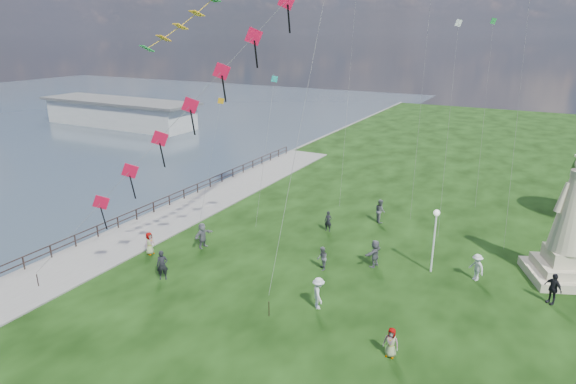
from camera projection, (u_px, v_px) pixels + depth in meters
The scene contains 17 objects.
waterfront at pixel (138, 228), 38.57m from camera, with size 200.00×200.00×1.51m.
pier_pavilion at pixel (119, 112), 82.08m from camera, with size 30.00×8.00×4.40m.
statue at pixel (569, 235), 29.52m from camera, with size 5.15×5.15×8.02m.
lamppost at pixel (435, 228), 30.41m from camera, with size 0.40×0.40×4.30m.
person_0 at pixel (162, 265), 30.16m from camera, with size 0.70×0.46×1.92m, color black.
person_1 at pixel (322, 258), 31.41m from camera, with size 0.78×0.48×1.60m, color #595960.
person_2 at pixel (318, 293), 26.97m from camera, with size 1.21×0.62×1.87m, color silver.
person_4 at pixel (391, 342), 22.96m from camera, with size 0.75×0.46×1.54m, color #595960.
person_5 at pixel (203, 235), 34.64m from camera, with size 1.75×0.75×1.88m, color #595960.
person_6 at pixel (328, 221), 37.56m from camera, with size 0.59×0.39×1.62m, color black.
person_7 at pixel (380, 211), 39.33m from camera, with size 0.94×0.58×1.93m, color #595960.
person_8 at pixel (477, 267), 30.07m from camera, with size 1.14×0.59×1.76m, color silver.
person_9 at pixel (553, 288), 27.44m from camera, with size 1.11×0.57×1.90m, color black.
person_10 at pixel (150, 243), 33.63m from camera, with size 0.79×0.49×1.62m, color #595960.
person_11 at pixel (375, 253), 31.84m from camera, with size 1.73×0.75×1.87m, color #595960.
red_kite_train at pixel (187, 111), 27.28m from camera, with size 12.89×9.35×17.00m.
small_kites at pixel (416, 57), 37.88m from camera, with size 29.16×19.56×22.68m.
Camera 1 is at (12.29, -16.74, 14.84)m, focal length 30.00 mm.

